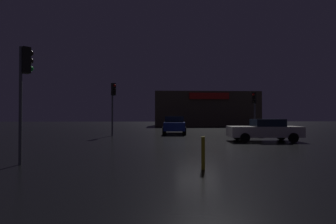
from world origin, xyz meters
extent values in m
plane|color=black|center=(0.00, 0.00, 0.00)|extent=(120.00, 120.00, 0.00)
cube|color=brown|center=(5.79, 28.52, 2.77)|extent=(16.78, 6.52, 5.53)
cube|color=red|center=(5.79, 25.11, 4.73)|extent=(6.19, 0.24, 1.00)
cylinder|color=#595B60|center=(-6.15, 6.42, 2.19)|extent=(0.14, 0.14, 4.38)
cube|color=black|center=(-6.04, 6.31, 3.88)|extent=(0.41, 0.41, 1.01)
sphere|color=red|center=(-5.93, 6.19, 4.18)|extent=(0.20, 0.20, 0.20)
sphere|color=black|center=(-5.93, 6.19, 3.88)|extent=(0.20, 0.20, 0.20)
sphere|color=black|center=(-5.93, 6.19, 3.57)|extent=(0.20, 0.20, 0.20)
cylinder|color=#595B60|center=(6.30, 7.35, 1.88)|extent=(0.16, 0.16, 3.76)
cube|color=black|center=(6.20, 7.23, 3.26)|extent=(0.41, 0.41, 1.00)
sphere|color=red|center=(6.09, 7.11, 3.56)|extent=(0.20, 0.20, 0.20)
sphere|color=black|center=(6.09, 7.11, 3.26)|extent=(0.20, 0.20, 0.20)
sphere|color=black|center=(6.09, 7.11, 2.96)|extent=(0.20, 0.20, 0.20)
cylinder|color=#595B60|center=(-7.22, -6.81, 2.04)|extent=(0.11, 0.11, 4.08)
cube|color=black|center=(-7.11, -6.70, 3.62)|extent=(0.41, 0.41, 0.91)
sphere|color=black|center=(-6.99, -6.59, 3.90)|extent=(0.20, 0.20, 0.20)
sphere|color=black|center=(-6.99, -6.59, 3.62)|extent=(0.20, 0.20, 0.20)
sphere|color=#19D13F|center=(-6.99, -6.59, 3.35)|extent=(0.20, 0.20, 0.20)
cube|color=navy|center=(-0.81, 8.57, 0.72)|extent=(2.15, 4.66, 0.73)
cube|color=black|center=(-0.83, 8.31, 1.36)|extent=(1.78, 2.02, 0.54)
cylinder|color=black|center=(-1.62, 10.13, 0.36)|extent=(0.27, 0.73, 0.72)
cylinder|color=black|center=(0.21, 10.00, 0.36)|extent=(0.27, 0.73, 0.72)
cylinder|color=black|center=(-1.83, 7.14, 0.36)|extent=(0.27, 0.73, 0.72)
cylinder|color=black|center=(0.00, 7.01, 0.36)|extent=(0.27, 0.73, 0.72)
cube|color=silver|center=(4.57, 1.10, 0.64)|extent=(4.66, 1.99, 0.68)
cube|color=black|center=(4.80, 1.09, 1.22)|extent=(1.95, 1.70, 0.48)
cylinder|color=black|center=(3.02, 0.26, 0.30)|extent=(0.61, 0.24, 0.60)
cylinder|color=black|center=(3.09, 2.06, 0.30)|extent=(0.61, 0.24, 0.60)
cylinder|color=black|center=(6.05, 0.13, 0.30)|extent=(0.61, 0.24, 0.60)
cylinder|color=black|center=(6.12, 1.94, 0.30)|extent=(0.61, 0.24, 0.60)
cylinder|color=gold|center=(-1.08, -7.97, 0.51)|extent=(0.12, 0.12, 1.03)
camera|label=1|loc=(-2.58, -16.36, 1.69)|focal=28.95mm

